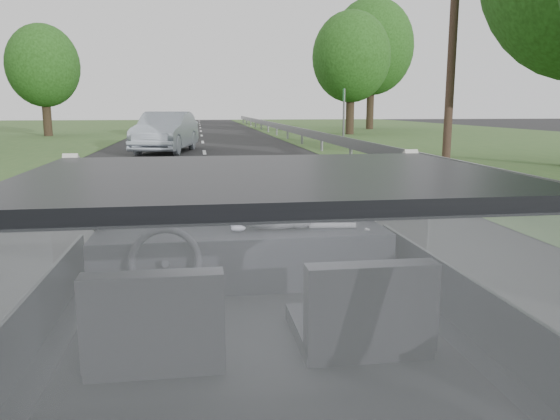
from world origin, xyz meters
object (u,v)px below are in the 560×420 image
object	(u,v)px
cat	(276,215)
other_car	(166,132)
subject_car	(255,322)
utility_pole	(453,28)
highway_sign	(344,115)

from	to	relation	value
cat	other_car	xyz separation A→B (m)	(-1.57, 17.88, -0.33)
subject_car	cat	distance (m)	0.74
subject_car	utility_pole	size ratio (longest dim) A/B	0.50
other_car	utility_pole	xyz separation A→B (m)	(8.92, -4.50, 3.25)
highway_sign	cat	bearing A→B (deg)	-86.56
subject_car	other_car	xyz separation A→B (m)	(-1.39, 18.50, 0.02)
highway_sign	utility_pole	bearing A→B (deg)	-67.95
subject_car	other_car	distance (m)	18.55
cat	utility_pole	distance (m)	15.54
cat	highway_sign	size ratio (longest dim) A/B	0.21
cat	subject_car	bearing A→B (deg)	-104.77
subject_car	utility_pole	xyz separation A→B (m)	(7.53, 14.00, 3.27)
cat	highway_sign	bearing A→B (deg)	75.80
subject_car	cat	xyz separation A→B (m)	(0.18, 0.62, 0.35)
subject_car	utility_pole	bearing A→B (deg)	61.73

